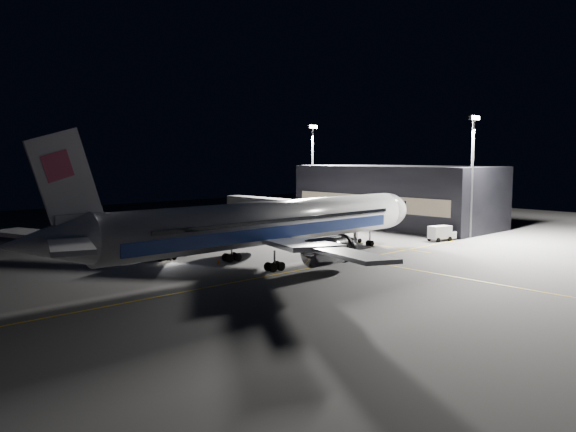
{
  "coord_description": "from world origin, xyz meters",
  "views": [
    {
      "loc": [
        -47.25,
        -54.59,
        13.74
      ],
      "look_at": [
        2.75,
        -0.46,
        6.0
      ],
      "focal_mm": 35.0,
      "sensor_mm": 36.0,
      "label": 1
    }
  ],
  "objects_px": {
    "floodlight_mast_north": "(312,163)",
    "safety_cone_a": "(218,262)",
    "floodlight_mast_south": "(472,165)",
    "jet_bridge": "(297,208)",
    "baggage_tug": "(165,253)",
    "safety_cone_b": "(229,254)",
    "airliner": "(264,224)",
    "service_truck": "(442,233)",
    "safety_cone_c": "(186,254)"
  },
  "relations": [
    {
      "from": "floodlight_mast_north",
      "to": "safety_cone_a",
      "type": "distance_m",
      "value": 54.68
    },
    {
      "from": "floodlight_mast_south",
      "to": "jet_bridge",
      "type": "bearing_deg",
      "value": 126.79
    },
    {
      "from": "baggage_tug",
      "to": "safety_cone_a",
      "type": "xyz_separation_m",
      "value": [
        3.47,
        -7.46,
        -0.58
      ]
    },
    {
      "from": "floodlight_mast_south",
      "to": "safety_cone_b",
      "type": "distance_m",
      "value": 44.83
    },
    {
      "from": "floodlight_mast_south",
      "to": "baggage_tug",
      "type": "relative_size",
      "value": 6.91
    },
    {
      "from": "floodlight_mast_south",
      "to": "baggage_tug",
      "type": "height_order",
      "value": "floodlight_mast_south"
    },
    {
      "from": "airliner",
      "to": "baggage_tug",
      "type": "xyz_separation_m",
      "value": [
        -7.8,
        11.46,
        -4.28
      ]
    },
    {
      "from": "jet_bridge",
      "to": "service_truck",
      "type": "xyz_separation_m",
      "value": [
        11.51,
        -22.6,
        -3.24
      ]
    },
    {
      "from": "safety_cone_b",
      "to": "safety_cone_c",
      "type": "distance_m",
      "value": 5.97
    },
    {
      "from": "airliner",
      "to": "safety_cone_c",
      "type": "bearing_deg",
      "value": 109.33
    },
    {
      "from": "floodlight_mast_north",
      "to": "jet_bridge",
      "type": "bearing_deg",
      "value": -142.26
    },
    {
      "from": "jet_bridge",
      "to": "floodlight_mast_north",
      "type": "xyz_separation_m",
      "value": [
        18.0,
        13.93,
        7.79
      ]
    },
    {
      "from": "floodlight_mast_south",
      "to": "safety_cone_c",
      "type": "bearing_deg",
      "value": 158.48
    },
    {
      "from": "airliner",
      "to": "floodlight_mast_south",
      "type": "xyz_separation_m",
      "value": [
        41.08,
        -6.01,
        7.21
      ]
    },
    {
      "from": "service_truck",
      "to": "safety_cone_a",
      "type": "bearing_deg",
      "value": 179.15
    },
    {
      "from": "jet_bridge",
      "to": "floodlight_mast_north",
      "type": "distance_m",
      "value": 24.06
    },
    {
      "from": "jet_bridge",
      "to": "floodlight_mast_south",
      "type": "relative_size",
      "value": 1.66
    },
    {
      "from": "jet_bridge",
      "to": "baggage_tug",
      "type": "xyz_separation_m",
      "value": [
        -30.87,
        -6.59,
        -3.69
      ]
    },
    {
      "from": "safety_cone_a",
      "to": "safety_cone_b",
      "type": "bearing_deg",
      "value": 39.42
    },
    {
      "from": "safety_cone_a",
      "to": "safety_cone_c",
      "type": "height_order",
      "value": "safety_cone_a"
    },
    {
      "from": "service_truck",
      "to": "safety_cone_c",
      "type": "distance_m",
      "value": 42.06
    },
    {
      "from": "jet_bridge",
      "to": "safety_cone_c",
      "type": "height_order",
      "value": "jet_bridge"
    },
    {
      "from": "airliner",
      "to": "floodlight_mast_north",
      "type": "height_order",
      "value": "floodlight_mast_north"
    },
    {
      "from": "safety_cone_a",
      "to": "service_truck",
      "type": "bearing_deg",
      "value": -12.38
    },
    {
      "from": "jet_bridge",
      "to": "floodlight_mast_north",
      "type": "relative_size",
      "value": 1.66
    },
    {
      "from": "floodlight_mast_north",
      "to": "safety_cone_a",
      "type": "xyz_separation_m",
      "value": [
        -45.4,
        -27.99,
        -12.07
      ]
    },
    {
      "from": "service_truck",
      "to": "baggage_tug",
      "type": "height_order",
      "value": "service_truck"
    },
    {
      "from": "airliner",
      "to": "service_truck",
      "type": "relative_size",
      "value": 11.84
    },
    {
      "from": "floodlight_mast_north",
      "to": "baggage_tug",
      "type": "height_order",
      "value": "floodlight_mast_north"
    },
    {
      "from": "airliner",
      "to": "safety_cone_a",
      "type": "relative_size",
      "value": 101.21
    },
    {
      "from": "airliner",
      "to": "baggage_tug",
      "type": "height_order",
      "value": "airliner"
    },
    {
      "from": "safety_cone_a",
      "to": "safety_cone_c",
      "type": "bearing_deg",
      "value": 88.7
    },
    {
      "from": "airliner",
      "to": "service_truck",
      "type": "distance_m",
      "value": 35.09
    },
    {
      "from": "safety_cone_c",
      "to": "service_truck",
      "type": "bearing_deg",
      "value": -22.9
    },
    {
      "from": "floodlight_mast_north",
      "to": "floodlight_mast_south",
      "type": "bearing_deg",
      "value": -90.0
    },
    {
      "from": "safety_cone_a",
      "to": "safety_cone_b",
      "type": "height_order",
      "value": "safety_cone_a"
    },
    {
      "from": "safety_cone_c",
      "to": "baggage_tug",
      "type": "bearing_deg",
      "value": -174.36
    },
    {
      "from": "jet_bridge",
      "to": "floodlight_mast_north",
      "type": "height_order",
      "value": "floodlight_mast_north"
    },
    {
      "from": "floodlight_mast_south",
      "to": "baggage_tug",
      "type": "xyz_separation_m",
      "value": [
        -48.87,
        17.48,
        -11.48
      ]
    },
    {
      "from": "airliner",
      "to": "safety_cone_b",
      "type": "bearing_deg",
      "value": 89.09
    },
    {
      "from": "baggage_tug",
      "to": "safety_cone_c",
      "type": "xyz_separation_m",
      "value": [
        3.65,
        0.36,
        -0.59
      ]
    },
    {
      "from": "service_truck",
      "to": "safety_cone_a",
      "type": "height_order",
      "value": "service_truck"
    },
    {
      "from": "airliner",
      "to": "baggage_tug",
      "type": "distance_m",
      "value": 14.51
    },
    {
      "from": "baggage_tug",
      "to": "safety_cone_b",
      "type": "bearing_deg",
      "value": -14.59
    },
    {
      "from": "service_truck",
      "to": "baggage_tug",
      "type": "xyz_separation_m",
      "value": [
        -42.38,
        16.0,
        -0.45
      ]
    },
    {
      "from": "safety_cone_c",
      "to": "airliner",
      "type": "bearing_deg",
      "value": -70.67
    },
    {
      "from": "jet_bridge",
      "to": "safety_cone_b",
      "type": "bearing_deg",
      "value": -155.63
    },
    {
      "from": "floodlight_mast_south",
      "to": "safety_cone_a",
      "type": "xyz_separation_m",
      "value": [
        -45.4,
        10.01,
        -12.07
      ]
    },
    {
      "from": "jet_bridge",
      "to": "safety_cone_c",
      "type": "bearing_deg",
      "value": -167.1
    },
    {
      "from": "floodlight_mast_south",
      "to": "safety_cone_c",
      "type": "relative_size",
      "value": 34.32
    }
  ]
}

